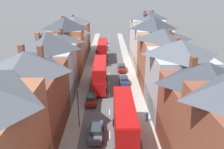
% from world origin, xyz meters
% --- Properties ---
extents(pavement_left, '(2.20, 104.00, 0.14)m').
position_xyz_m(pavement_left, '(-5.10, 38.00, 0.07)').
color(pavement_left, '#A8A399').
rests_on(pavement_left, ground).
extents(pavement_right, '(2.20, 104.00, 0.14)m').
position_xyz_m(pavement_right, '(5.10, 38.00, 0.07)').
color(pavement_right, '#A8A399').
rests_on(pavement_right, ground).
extents(centre_line_dashes, '(0.14, 97.80, 0.01)m').
position_xyz_m(centre_line_dashes, '(0.00, 36.00, 0.01)').
color(centre_line_dashes, silver).
rests_on(centre_line_dashes, ground).
extents(terrace_row_left, '(8.00, 74.22, 13.08)m').
position_xyz_m(terrace_row_left, '(-10.19, 22.56, 5.85)').
color(terrace_row_left, '#A36042').
rests_on(terrace_row_left, ground).
extents(terrace_row_right, '(8.00, 64.48, 13.72)m').
position_xyz_m(terrace_row_right, '(10.19, 20.03, 6.07)').
color(terrace_row_right, '#A36042').
rests_on(terrace_row_right, ground).
extents(double_decker_bus_lead, '(2.74, 10.80, 5.30)m').
position_xyz_m(double_decker_bus_lead, '(-1.81, 47.71, 2.82)').
color(double_decker_bus_lead, red).
rests_on(double_decker_bus_lead, ground).
extents(double_decker_bus_mid_street, '(2.74, 10.80, 5.30)m').
position_xyz_m(double_decker_bus_mid_street, '(-1.81, 28.06, 2.82)').
color(double_decker_bus_mid_street, red).
rests_on(double_decker_bus_mid_street, ground).
extents(double_decker_bus_far_approaching, '(2.74, 10.80, 5.30)m').
position_xyz_m(double_decker_bus_far_approaching, '(1.79, 10.87, 2.82)').
color(double_decker_bus_far_approaching, '#B70F0F').
rests_on(double_decker_bus_far_approaching, ground).
extents(car_near_blue, '(1.90, 4.06, 1.63)m').
position_xyz_m(car_near_blue, '(3.10, 29.43, 0.82)').
color(car_near_blue, navy).
rests_on(car_near_blue, ground).
extents(car_near_silver, '(1.90, 4.04, 1.66)m').
position_xyz_m(car_near_silver, '(-1.80, 62.19, 0.84)').
color(car_near_silver, black).
rests_on(car_near_silver, ground).
extents(car_parked_left_a, '(1.90, 4.35, 1.64)m').
position_xyz_m(car_parked_left_a, '(-1.80, 69.27, 0.83)').
color(car_parked_left_a, maroon).
rests_on(car_parked_left_a, ground).
extents(car_parked_right_a, '(1.90, 4.29, 1.64)m').
position_xyz_m(car_parked_right_a, '(-3.10, 56.18, 0.82)').
color(car_parked_right_a, black).
rests_on(car_parked_right_a, ground).
extents(car_mid_black, '(1.90, 4.56, 1.64)m').
position_xyz_m(car_mid_black, '(3.10, 37.66, 0.83)').
color(car_mid_black, maroon).
rests_on(car_mid_black, ground).
extents(car_parked_left_b, '(1.90, 3.95, 1.66)m').
position_xyz_m(car_parked_left_b, '(-3.10, 20.87, 0.83)').
color(car_parked_left_b, maroon).
rests_on(car_parked_left_b, ground).
extents(car_mid_white, '(1.90, 4.58, 1.71)m').
position_xyz_m(car_mid_white, '(-1.80, 11.62, 0.86)').
color(car_mid_white, '#4C515B').
rests_on(car_mid_white, ground).
extents(pedestrian_mid_left, '(0.36, 0.22, 1.61)m').
position_xyz_m(pedestrian_mid_left, '(5.44, 15.06, 1.03)').
color(pedestrian_mid_left, '#3D4256').
rests_on(pedestrian_mid_left, pavement_right).
extents(street_lamp, '(0.20, 1.12, 5.50)m').
position_xyz_m(street_lamp, '(-4.25, 13.95, 3.24)').
color(street_lamp, black).
rests_on(street_lamp, ground).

